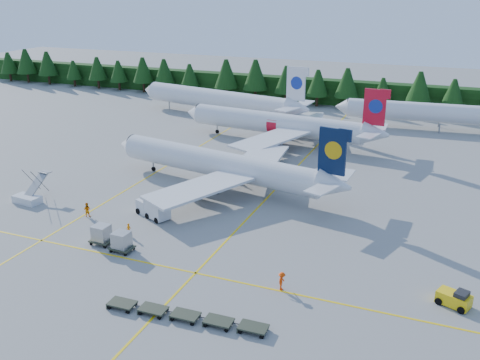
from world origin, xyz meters
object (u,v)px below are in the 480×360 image
at_px(airliner_red, 272,123).
at_px(baggage_tug, 455,298).
at_px(service_truck, 153,208).
at_px(airstairs, 29,197).
at_px(airliner_navy, 213,163).

distance_m(airliner_red, baggage_tug, 57.40).
bearing_deg(service_truck, airstairs, -149.45).
height_order(airstairs, service_truck, airstairs).
height_order(airliner_navy, airstairs, airliner_navy).
xyz_separation_m(airliner_navy, airstairs, (-20.67, -15.53, -2.64)).
bearing_deg(airliner_red, airliner_navy, -84.18).
bearing_deg(baggage_tug, airliner_navy, 170.14).
xyz_separation_m(airliner_red, airstairs, (-21.01, -41.38, -2.74)).
xyz_separation_m(airliner_navy, airliner_red, (0.33, 25.84, 0.10)).
xyz_separation_m(airliner_red, baggage_tug, (33.61, -46.45, -2.71)).
relative_size(airliner_red, airstairs, 7.34).
height_order(airliner_red, baggage_tug, airliner_red).
relative_size(airstairs, baggage_tug, 1.63).
bearing_deg(airliner_red, airstairs, -110.36).
relative_size(airliner_navy, airstairs, 7.09).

